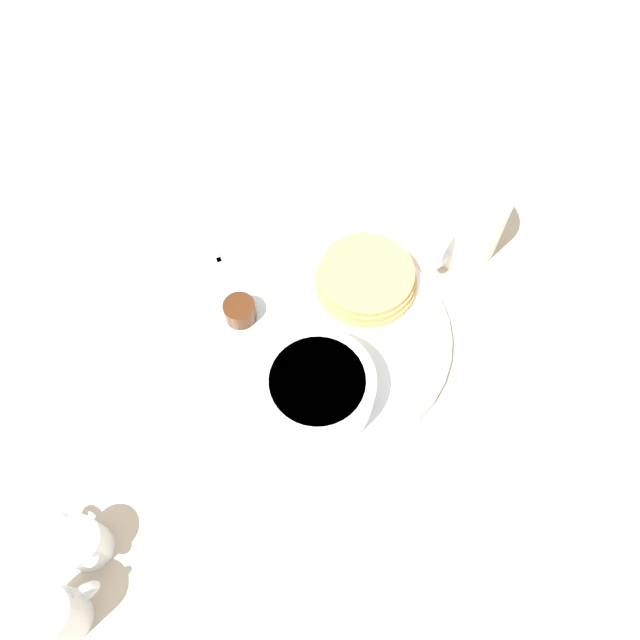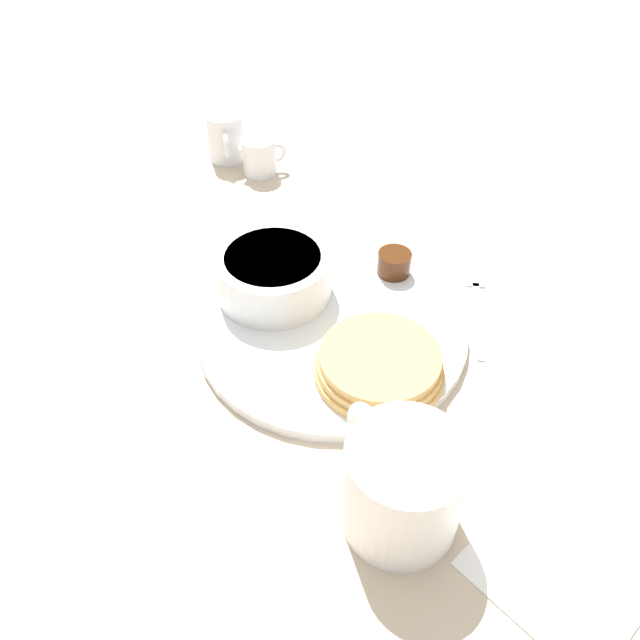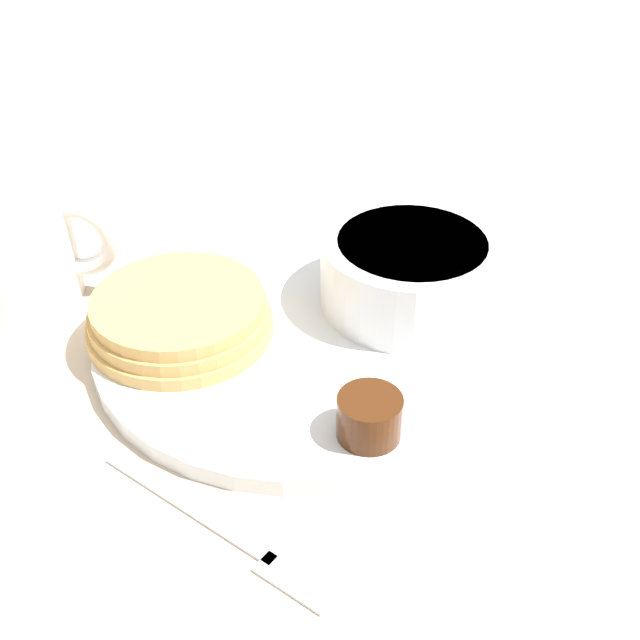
# 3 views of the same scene
# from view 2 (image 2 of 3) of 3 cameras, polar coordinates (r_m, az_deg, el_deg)

# --- Properties ---
(ground_plane) EXTENTS (4.00, 4.00, 0.00)m
(ground_plane) POSITION_cam_2_polar(r_m,az_deg,el_deg) (0.64, 1.11, -1.19)
(ground_plane) COLOR #C6B299
(plate) EXTENTS (0.27, 0.27, 0.01)m
(plate) POSITION_cam_2_polar(r_m,az_deg,el_deg) (0.63, 1.12, -0.80)
(plate) COLOR white
(plate) RESTS_ON ground_plane
(pancake_stack) EXTENTS (0.12, 0.12, 0.03)m
(pancake_stack) POSITION_cam_2_polar(r_m,az_deg,el_deg) (0.57, 5.45, -4.06)
(pancake_stack) COLOR tan
(pancake_stack) RESTS_ON plate
(bowl) EXTENTS (0.12, 0.12, 0.05)m
(bowl) POSITION_cam_2_polar(r_m,az_deg,el_deg) (0.65, -4.27, 4.33)
(bowl) COLOR white
(bowl) RESTS_ON plate
(syrup_cup) EXTENTS (0.04, 0.04, 0.03)m
(syrup_cup) POSITION_cam_2_polar(r_m,az_deg,el_deg) (0.69, 6.79, 5.19)
(syrup_cup) COLOR #47230F
(syrup_cup) RESTS_ON plate
(butter_ramekin) EXTENTS (0.05, 0.05, 0.04)m
(butter_ramekin) POSITION_cam_2_polar(r_m,az_deg,el_deg) (0.68, -4.66, 5.09)
(butter_ramekin) COLOR white
(butter_ramekin) RESTS_ON plate
(coffee_mug) EXTENTS (0.12, 0.09, 0.09)m
(coffee_mug) POSITION_cam_2_polar(r_m,az_deg,el_deg) (0.48, 7.42, -14.67)
(coffee_mug) COLOR white
(coffee_mug) RESTS_ON ground_plane
(creamer_pitcher_near) EXTENTS (0.04, 0.07, 0.05)m
(creamer_pitcher_near) POSITION_cam_2_polar(r_m,az_deg,el_deg) (0.88, -5.55, 14.69)
(creamer_pitcher_near) COLOR white
(creamer_pitcher_near) RESTS_ON ground_plane
(creamer_pitcher_far) EXTENTS (0.07, 0.05, 0.07)m
(creamer_pitcher_far) POSITION_cam_2_polar(r_m,az_deg,el_deg) (0.91, -8.61, 16.24)
(creamer_pitcher_far) COLOR white
(creamer_pitcher_far) RESTS_ON ground_plane
(fork) EXTENTS (0.13, 0.10, 0.00)m
(fork) POSITION_cam_2_polar(r_m,az_deg,el_deg) (0.70, 14.13, 2.18)
(fork) COLOR silver
(fork) RESTS_ON ground_plane
(napkin) EXTENTS (0.14, 0.12, 0.00)m
(napkin) POSITION_cam_2_polar(r_m,az_deg,el_deg) (0.51, 20.44, -21.40)
(napkin) COLOR white
(napkin) RESTS_ON ground_plane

